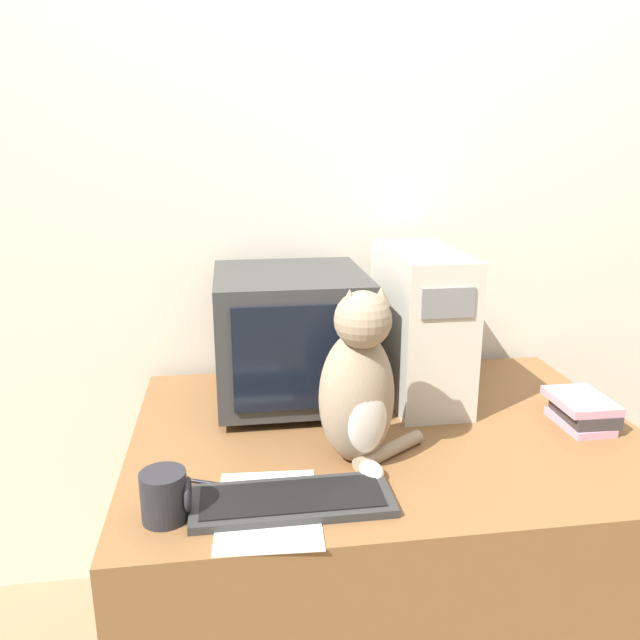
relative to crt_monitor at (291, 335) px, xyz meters
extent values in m
cube|color=beige|center=(0.23, 0.31, 0.28)|extent=(7.00, 0.05, 2.50)
cube|color=brown|center=(0.23, -0.23, -0.58)|extent=(1.33, 0.96, 0.77)
cube|color=#333333|center=(0.00, 0.00, -0.18)|extent=(0.29, 0.26, 0.02)
cube|color=#333333|center=(0.00, 0.00, 0.01)|extent=(0.42, 0.43, 0.36)
cube|color=black|center=(0.00, -0.22, 0.01)|extent=(0.34, 0.01, 0.28)
cube|color=beige|center=(0.38, -0.01, 0.02)|extent=(0.20, 0.44, 0.44)
cube|color=slate|center=(0.38, -0.24, 0.14)|extent=(0.14, 0.01, 0.08)
cube|color=#2D2D2D|center=(-0.05, -0.56, -0.19)|extent=(0.42, 0.16, 0.02)
cube|color=black|center=(-0.05, -0.56, -0.18)|extent=(0.38, 0.13, 0.00)
ellipsoid|color=gray|center=(0.12, -0.39, -0.04)|extent=(0.21, 0.19, 0.32)
ellipsoid|color=beige|center=(0.13, -0.44, -0.06)|extent=(0.11, 0.06, 0.18)
sphere|color=gray|center=(0.12, -0.41, 0.16)|extent=(0.15, 0.15, 0.13)
cone|color=gray|center=(0.09, -0.42, 0.21)|extent=(0.04, 0.04, 0.04)
cone|color=gray|center=(0.16, -0.40, 0.21)|extent=(0.04, 0.04, 0.04)
ellipsoid|color=beige|center=(0.13, -0.48, -0.18)|extent=(0.07, 0.08, 0.04)
cylinder|color=gray|center=(0.20, -0.39, -0.18)|extent=(0.20, 0.15, 0.03)
cube|color=pink|center=(0.75, -0.29, -0.19)|extent=(0.12, 0.17, 0.02)
cube|color=#383333|center=(0.76, -0.29, -0.16)|extent=(0.13, 0.17, 0.03)
cube|color=pink|center=(0.75, -0.28, -0.13)|extent=(0.14, 0.18, 0.02)
cylinder|color=black|center=(-0.23, -0.45, -0.19)|extent=(0.15, 0.07, 0.01)
cube|color=white|center=(-0.11, -0.57, -0.20)|extent=(0.23, 0.31, 0.00)
cylinder|color=#232328|center=(-0.31, -0.57, -0.15)|extent=(0.09, 0.09, 0.10)
torus|color=#232328|center=(-0.27, -0.57, -0.15)|extent=(0.01, 0.07, 0.07)
camera|label=1|loc=(-0.16, -1.70, 0.54)|focal=35.00mm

